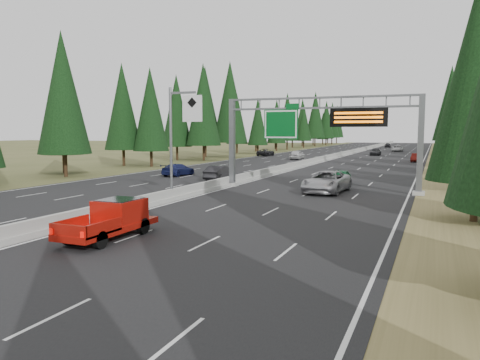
# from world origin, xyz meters

# --- Properties ---
(road) EXTENTS (32.00, 260.00, 0.08)m
(road) POSITION_xyz_m (0.00, 80.00, 0.04)
(road) COLOR black
(road) RESTS_ON ground
(shoulder_right) EXTENTS (3.60, 260.00, 0.06)m
(shoulder_right) POSITION_xyz_m (17.80, 80.00, 0.03)
(shoulder_right) COLOR olive
(shoulder_right) RESTS_ON ground
(shoulder_left) EXTENTS (3.60, 260.00, 0.06)m
(shoulder_left) POSITION_xyz_m (-17.80, 80.00, 0.03)
(shoulder_left) COLOR #434A22
(shoulder_left) RESTS_ON ground
(median_barrier) EXTENTS (0.70, 260.00, 0.85)m
(median_barrier) POSITION_xyz_m (0.00, 80.00, 0.41)
(median_barrier) COLOR #999993
(median_barrier) RESTS_ON road
(sign_gantry) EXTENTS (16.75, 0.98, 7.80)m
(sign_gantry) POSITION_xyz_m (8.92, 34.88, 5.27)
(sign_gantry) COLOR slate
(sign_gantry) RESTS_ON road
(hov_sign_pole) EXTENTS (2.80, 0.50, 8.00)m
(hov_sign_pole) POSITION_xyz_m (0.58, 24.97, 4.72)
(hov_sign_pole) COLOR slate
(hov_sign_pole) RESTS_ON road
(tree_row_right) EXTENTS (11.84, 244.37, 18.95)m
(tree_row_right) POSITION_xyz_m (22.55, 75.14, 9.66)
(tree_row_right) COLOR black
(tree_row_right) RESTS_ON ground
(tree_row_left) EXTENTS (12.01, 242.58, 18.25)m
(tree_row_left) POSITION_xyz_m (-21.87, 78.80, 8.74)
(tree_row_left) COLOR black
(tree_row_left) RESTS_ON ground
(silver_minivan) EXTENTS (3.29, 6.41, 1.73)m
(silver_minivan) POSITION_xyz_m (9.20, 33.91, 0.95)
(silver_minivan) COLOR #A4A4A8
(silver_minivan) RESTS_ON road
(red_pickup) EXTENTS (1.92, 5.37, 1.75)m
(red_pickup) POSITION_xyz_m (3.53, 13.98, 1.05)
(red_pickup) COLOR black
(red_pickup) RESTS_ON road
(car_ahead_green) EXTENTS (1.82, 4.14, 1.39)m
(car_ahead_green) POSITION_xyz_m (9.22, 40.00, 0.77)
(car_ahead_green) COLOR #13572E
(car_ahead_green) RESTS_ON road
(car_ahead_dkred) EXTENTS (1.71, 4.31, 1.39)m
(car_ahead_dkred) POSITION_xyz_m (14.50, 77.22, 0.78)
(car_ahead_dkred) COLOR #5E120D
(car_ahead_dkred) RESTS_ON road
(car_ahead_dkgrey) EXTENTS (2.12, 4.98, 1.43)m
(car_ahead_dkgrey) POSITION_xyz_m (5.86, 96.37, 0.80)
(car_ahead_dkgrey) COLOR black
(car_ahead_dkgrey) RESTS_ON road
(car_ahead_white) EXTENTS (2.54, 5.47, 1.52)m
(car_ahead_white) POSITION_xyz_m (8.71, 116.70, 0.84)
(car_ahead_white) COLOR #BABABA
(car_ahead_white) RESTS_ON road
(car_ahead_far) EXTENTS (1.94, 4.33, 1.45)m
(car_ahead_far) POSITION_xyz_m (3.65, 146.95, 0.80)
(car_ahead_far) COLOR black
(car_ahead_far) RESTS_ON road
(car_onc_near) EXTENTS (1.71, 4.61, 1.51)m
(car_onc_near) POSITION_xyz_m (-2.96, 39.26, 0.83)
(car_onc_near) COLOR black
(car_onc_near) RESTS_ON road
(car_onc_blue) EXTENTS (2.20, 4.79, 1.36)m
(car_onc_blue) POSITION_xyz_m (-9.27, 41.85, 0.76)
(car_onc_blue) COLOR #161D50
(car_onc_blue) RESTS_ON road
(car_onc_white) EXTENTS (2.06, 4.74, 1.59)m
(car_onc_white) POSITION_xyz_m (-5.34, 76.85, 0.88)
(car_onc_white) COLOR silver
(car_onc_white) RESTS_ON road
(car_onc_far) EXTENTS (2.50, 5.14, 1.41)m
(car_onc_far) POSITION_xyz_m (-14.50, 85.87, 0.78)
(car_onc_far) COLOR black
(car_onc_far) RESTS_ON road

